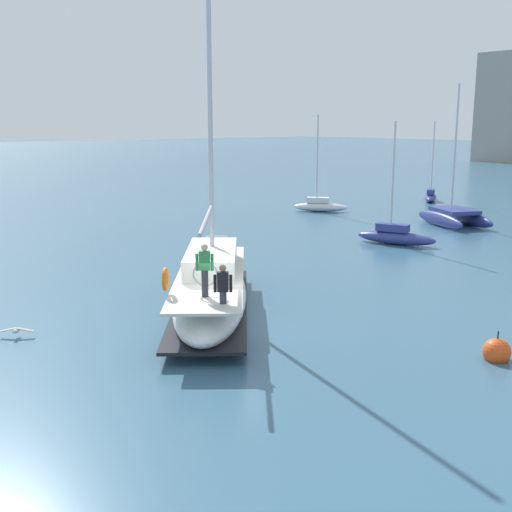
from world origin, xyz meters
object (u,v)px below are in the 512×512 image
object	(u,v)px
mooring_buoy	(497,352)
moored_cutter_left	(454,216)
moored_sloop_far	(396,235)
main_sailboat	(211,289)
seagull	(16,330)
moored_sloop_near	(320,205)
moored_catamaran	(431,196)

from	to	relation	value
mooring_buoy	moored_cutter_left	bearing A→B (deg)	125.62
moored_sloop_far	moored_cutter_left	xyz separation A→B (m)	(-1.53, 7.92, 0.15)
main_sailboat	mooring_buoy	world-z (taller)	main_sailboat
moored_sloop_far	moored_cutter_left	bearing A→B (deg)	100.93
main_sailboat	seagull	xyz separation A→B (m)	(-1.95, -5.95, -0.67)
moored_sloop_far	mooring_buoy	size ratio (longest dim) A/B	6.65
main_sailboat	moored_sloop_near	xyz separation A→B (m)	(-15.42, 21.07, -0.41)
moored_catamaran	seagull	world-z (taller)	moored_catamaran
main_sailboat	moored_cutter_left	size ratio (longest dim) A/B	1.32
moored_sloop_near	seagull	distance (m)	30.19
moored_sloop_near	moored_catamaran	distance (m)	11.64
moored_cutter_left	seagull	xyz separation A→B (m)	(3.45, -28.95, -0.41)
main_sailboat	moored_sloop_near	world-z (taller)	main_sailboat
moored_sloop_far	moored_catamaran	bearing A→B (deg)	119.55
main_sailboat	moored_sloop_far	size ratio (longest dim) A/B	1.78
main_sailboat	moored_sloop_far	xyz separation A→B (m)	(-3.87, 15.08, -0.41)
moored_catamaran	mooring_buoy	size ratio (longest dim) A/B	6.70
moored_catamaran	moored_cutter_left	size ratio (longest dim) A/B	0.75
moored_cutter_left	main_sailboat	bearing A→B (deg)	-76.78
main_sailboat	mooring_buoy	size ratio (longest dim) A/B	11.84
moored_sloop_near	moored_sloop_far	xyz separation A→B (m)	(11.55, -5.99, 0.00)
moored_cutter_left	seagull	distance (m)	29.16
seagull	mooring_buoy	distance (m)	14.16
moored_sloop_near	moored_sloop_far	bearing A→B (deg)	-27.41
moored_catamaran	moored_cutter_left	bearing A→B (deg)	-48.80
moored_sloop_far	seagull	world-z (taller)	moored_sloop_far
mooring_buoy	moored_sloop_far	bearing A→B (deg)	137.17
moored_catamaran	seagull	distance (m)	40.33
moored_sloop_near	moored_catamaran	world-z (taller)	moored_sloop_near
moored_catamaran	mooring_buoy	bearing A→B (deg)	-52.43
moored_sloop_far	moored_cutter_left	distance (m)	8.07
seagull	mooring_buoy	world-z (taller)	mooring_buoy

